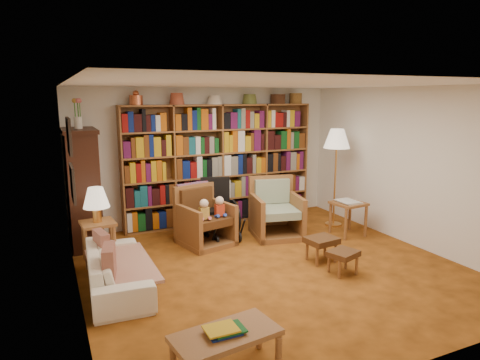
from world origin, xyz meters
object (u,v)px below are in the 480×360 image
wheelchair (218,211)px  footstool_b (343,255)px  sofa (117,269)px  floor_lamp (337,143)px  side_table_lamp (98,232)px  coffee_table (226,338)px  armchair_leather (203,219)px  footstool_a (322,242)px  side_table_papers (348,208)px  armchair_sage (274,213)px

wheelchair → footstool_b: size_ratio=2.19×
sofa → floor_lamp: floor_lamp is taller
side_table_lamp → coffee_table: size_ratio=0.62×
sofa → coffee_table: (0.59, -2.05, 0.06)m
armchair_leather → footstool_a: 1.94m
side_table_papers → footstool_b: bearing=-130.5°
armchair_leather → footstool_b: armchair_leather is taller
armchair_sage → footstool_b: bearing=-88.8°
armchair_sage → wheelchair: (-0.91, 0.28, 0.08)m
armchair_leather → armchair_sage: (1.23, -0.11, -0.01)m
side_table_lamp → footstool_a: side_table_lamp is taller
side_table_lamp → sofa: bearing=-84.1°
side_table_lamp → side_table_papers: side_table_papers is taller
side_table_papers → footstool_b: (-1.10, -1.29, -0.22)m
wheelchair → side_table_papers: size_ratio=1.66×
armchair_leather → armchair_sage: 1.24m
armchair_leather → wheelchair: wheelchair is taller
wheelchair → sofa: bearing=-144.8°
armchair_sage → floor_lamp: 1.72m
armchair_leather → footstool_a: armchair_leather is taller
armchair_leather → wheelchair: bearing=26.5°
sofa → coffee_table: bearing=-160.6°
footstool_a → coffee_table: (-2.22, -1.74, 0.02)m
armchair_leather → coffee_table: (-0.95, -3.21, -0.07)m
armchair_leather → side_table_papers: bearing=-15.7°
side_table_papers → armchair_sage: bearing=154.1°
floor_lamp → footstool_b: 2.56m
armchair_sage → wheelchair: wheelchair is taller
coffee_table → side_table_papers: bearing=37.4°
side_table_papers → coffee_table: bearing=-142.6°
armchair_sage → coffee_table: armchair_sage is taller
footstool_b → side_table_papers: bearing=49.5°
floor_lamp → coffee_table: bearing=-138.0°
armchair_leather → side_table_papers: size_ratio=1.57×
side_table_papers → footstool_b: size_ratio=1.32×
sofa → wheelchair: size_ratio=1.71×
armchair_leather → footstool_b: size_ratio=2.07×
wheelchair → coffee_table: (-1.28, -3.37, -0.15)m
floor_lamp → armchair_leather: bearing=177.6°
armchair_sage → wheelchair: size_ratio=0.98×
sofa → wheelchair: wheelchair is taller
floor_lamp → coffee_table: (-3.46, -3.11, -1.22)m
armchair_sage → coffee_table: 3.79m
footstool_a → coffee_table: 2.82m
armchair_leather → coffee_table: bearing=-106.5°
sofa → wheelchair: (1.87, 1.32, 0.21)m
armchair_leather → armchair_sage: size_ratio=0.96×
side_table_lamp → footstool_a: bearing=-23.9°
sofa → armchair_sage: (2.78, 1.04, 0.12)m
footstool_b → armchair_leather: bearing=123.0°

